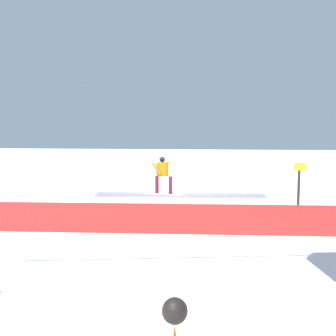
{
  "coord_description": "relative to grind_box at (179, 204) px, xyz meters",
  "views": [
    {
      "loc": [
        -1.41,
        13.53,
        2.98
      ],
      "look_at": [
        0.3,
        1.02,
        1.81
      ],
      "focal_mm": 38.26,
      "sensor_mm": 36.0,
      "label": 1
    }
  ],
  "objects": [
    {
      "name": "safety_fence",
      "position": [
        0.0,
        3.04,
        0.13
      ],
      "size": [
        13.46,
        1.13,
        0.92
      ],
      "primitive_type": "cube",
      "rotation": [
        0.0,
        0.0,
        0.08
      ],
      "color": "red",
      "rests_on": "ground_plane"
    },
    {
      "name": "trail_marker",
      "position": [
        -4.45,
        -0.21,
        0.72
      ],
      "size": [
        0.4,
        0.1,
        1.96
      ],
      "color": "#262628",
      "rests_on": "ground_plane"
    },
    {
      "name": "ground_plane",
      "position": [
        0.0,
        0.0,
        -0.33
      ],
      "size": [
        120.0,
        120.0,
        0.0
      ],
      "primitive_type": "plane",
      "color": "white"
    },
    {
      "name": "snowboarder",
      "position": [
        0.65,
        0.04,
        1.18
      ],
      "size": [
        1.57,
        0.6,
        1.44
      ],
      "color": "silver",
      "rests_on": "grind_box"
    },
    {
      "name": "grind_box",
      "position": [
        0.0,
        0.0,
        0.0
      ],
      "size": [
        6.53,
        1.17,
        0.72
      ],
      "color": "white",
      "rests_on": "ground_plane"
    }
  ]
}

